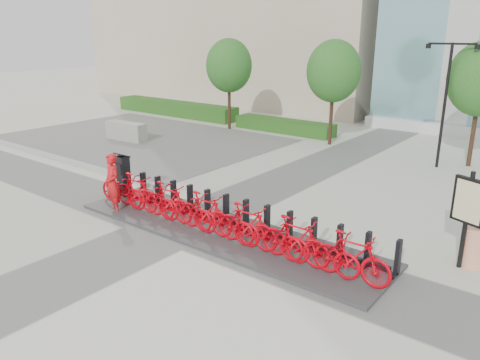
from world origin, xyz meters
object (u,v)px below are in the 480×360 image
Objects in this scene: bike_0 at (121,189)px; map_sign at (468,205)px; construction_barrel at (474,247)px; jersey_barrier at (126,131)px; kiosk at (123,175)px; worker_red at (112,183)px.

bike_0 is 0.81× the size of map_sign.
bike_0 is 1.92× the size of construction_barrel.
construction_barrel is 0.42× the size of jersey_barrier.
kiosk is at bearing 46.69° from bike_0.
bike_0 is 9.97m from map_sign.
worker_red reaches higher than construction_barrel.
kiosk is 1.48× the size of construction_barrel.
worker_red is at bearing -156.74° from bike_0.
worker_red is (0.86, -1.09, 0.14)m from kiosk.
worker_red is at bearing -44.71° from jersey_barrier.
construction_barrel is 0.42× the size of map_sign.
kiosk is 9.13m from jersey_barrier.
bike_0 is 1.03× the size of worker_red.
jersey_barrier is 17.86m from map_sign.
bike_0 is at bearing -40.60° from kiosk.
map_sign is (10.30, 1.71, 0.78)m from kiosk.
jersey_barrier is at bearing 167.64° from construction_barrel.
worker_red reaches higher than bike_0.
worker_red is 10.49m from jersey_barrier.
bike_0 is at bearing 126.05° from worker_red.
jersey_barrier is at bearing 151.85° from worker_red.
kiosk reaches higher than bike_0.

